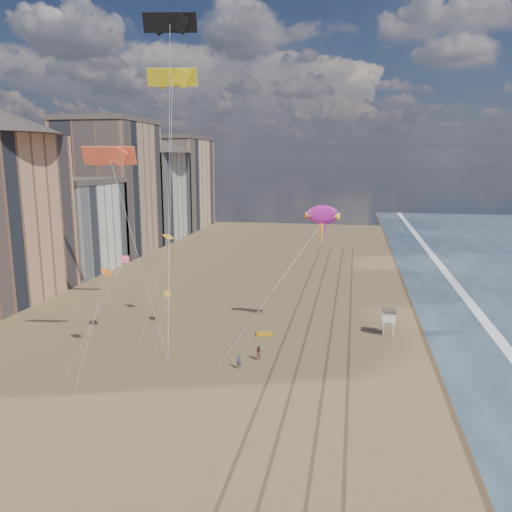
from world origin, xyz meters
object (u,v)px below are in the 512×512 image
Objects in this scene: kite_flyer_b at (259,353)px; lifeguard_stand at (389,316)px; kite_flyer_a at (239,361)px; grounded_kite at (264,334)px; show_kite at (323,215)px.

lifeguard_stand is at bearing 44.28° from kite_flyer_b.
kite_flyer_a is at bearing -140.01° from lifeguard_stand.
kite_flyer_a is at bearing -115.23° from kite_flyer_b.
lifeguard_stand is at bearing 34.52° from kite_flyer_a.
grounded_kite is 1.29× the size of kite_flyer_a.
grounded_kite is 10.13m from kite_flyer_a.
grounded_kite is 15.57m from show_kite.
kite_flyer_b is (-13.59, -10.27, -1.60)m from lifeguard_stand.
show_kite is at bearing 54.22° from kite_flyer_a.
kite_flyer_b is at bearing -119.77° from show_kite.
kite_flyer_b is at bearing 52.10° from kite_flyer_a.
lifeguard_stand is 14.26m from show_kite.
kite_flyer_b reaches higher than grounded_kite.
grounded_kite is (-14.39, -2.60, -2.26)m from lifeguard_stand.
kite_flyer_b is at bearing -103.58° from grounded_kite.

